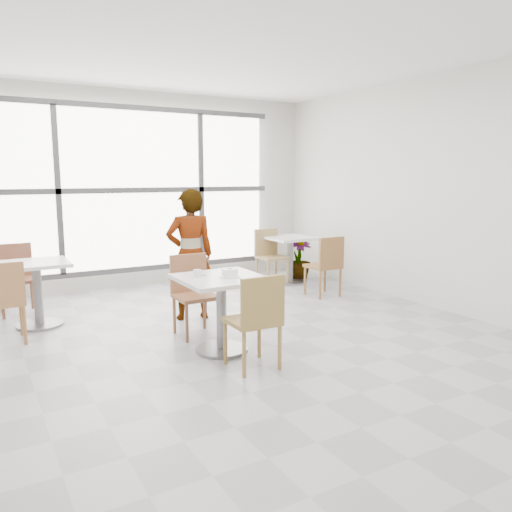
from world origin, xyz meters
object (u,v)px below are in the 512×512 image
main_table (221,299)px  bg_table_right (290,253)px  bg_chair_left_near (2,297)px  oatmeal_bowl (230,272)px  bg_chair_left_far (16,274)px  plant_right (299,258)px  person (190,255)px  coffee_cup (198,273)px  chair_far (193,289)px  bg_table_left (37,285)px  bg_chair_right_far (269,252)px  bg_chair_right_near (326,262)px  chair_near (257,316)px

main_table → bg_table_right: 3.33m
bg_chair_left_near → oatmeal_bowl: bearing=145.5°
oatmeal_bowl → bg_table_right: bearing=46.0°
bg_chair_left_far → plant_right: bearing=-0.9°
main_table → person: person is taller
main_table → coffee_cup: coffee_cup is taller
chair_far → bg_chair_left_near: (-1.82, 0.60, 0.00)m
oatmeal_bowl → bg_table_left: oatmeal_bowl is taller
main_table → bg_chair_right_far: bg_chair_right_far is taller
bg_table_right → bg_chair_left_near: (-4.22, -1.07, 0.01)m
coffee_cup → bg_chair_right_near: bg_chair_right_near is taller
chair_far → bg_chair_right_far: size_ratio=1.00×
person → plant_right: size_ratio=2.19×
main_table → bg_chair_right_far: 3.24m
bg_table_right → bg_chair_left_far: bg_chair_left_far is taller
chair_far → plant_right: size_ratio=1.21×
oatmeal_bowl → chair_far: bearing=97.3°
chair_near → chair_far: same height
oatmeal_bowl → bg_chair_left_near: bg_chair_left_near is taller
chair_near → oatmeal_bowl: (0.02, 0.55, 0.29)m
main_table → bg_table_right: (2.37, 2.34, -0.04)m
main_table → bg_chair_left_near: size_ratio=0.92×
person → bg_table_left: person is taller
bg_chair_right_near → plant_right: bearing=-106.8°
chair_far → person: size_ratio=0.55×
bg_chair_left_near → coffee_cup: bearing=145.3°
bg_chair_right_far → bg_chair_left_far: bearing=178.7°
oatmeal_bowl → bg_table_left: (-1.53, 1.86, -0.31)m
main_table → person: bearing=81.4°
main_table → bg_chair_right_far: bearing=50.2°
coffee_cup → bg_table_left: size_ratio=0.21×
bg_chair_left_near → main_table: bearing=145.6°
bg_chair_right_far → plant_right: 0.60m
bg_chair_right_far → chair_near: bearing=-123.2°
chair_far → bg_chair_left_far: size_ratio=1.00×
plant_right → main_table: bearing=-136.7°
bg_table_right → chair_far: bearing=-145.1°
chair_far → bg_chair_left_far: (-1.60, 1.91, 0.00)m
chair_far → bg_table_left: size_ratio=1.16×
main_table → chair_near: bearing=-85.1°
plant_right → bg_table_right: bearing=-149.5°
chair_far → bg_table_left: 1.83m
oatmeal_bowl → coffee_cup: oatmeal_bowl is taller
coffee_cup → bg_table_left: (-1.26, 1.69, -0.29)m
main_table → bg_chair_left_near: bearing=145.6°
bg_chair_right_near → bg_table_right: bearing=-94.6°
chair_near → plant_right: size_ratio=1.21×
bg_table_left → bg_chair_left_near: bg_chair_left_near is taller
coffee_cup → bg_chair_right_far: bearing=46.3°
coffee_cup → bg_table_right: bearing=40.8°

